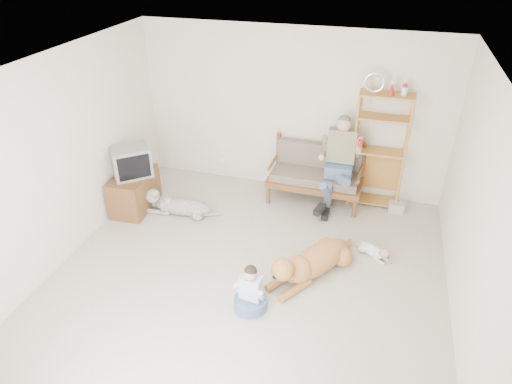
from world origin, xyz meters
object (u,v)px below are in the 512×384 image
(etagere, at_px, (379,150))
(golden_retriever, at_px, (310,263))
(loveseat, at_px, (316,173))
(tv_stand, at_px, (134,191))

(etagere, distance_m, golden_retriever, 2.30)
(golden_retriever, bearing_deg, loveseat, 131.29)
(loveseat, xyz_separation_m, tv_stand, (-2.73, -1.07, -0.19))
(etagere, height_order, tv_stand, etagere)
(loveseat, height_order, etagere, etagere)
(tv_stand, xyz_separation_m, golden_retriever, (3.00, -0.86, -0.10))
(loveseat, distance_m, etagere, 1.05)
(loveseat, bearing_deg, tv_stand, -157.15)
(loveseat, bearing_deg, golden_retriever, -80.67)
(loveseat, bearing_deg, etagere, 9.83)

